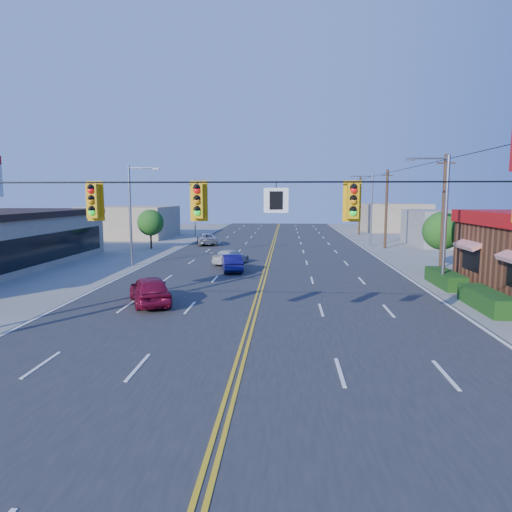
# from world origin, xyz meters

# --- Properties ---
(ground) EXTENTS (160.00, 160.00, 0.00)m
(ground) POSITION_xyz_m (0.00, 0.00, 0.00)
(ground) COLOR gray
(ground) RESTS_ON ground
(road) EXTENTS (20.00, 120.00, 0.06)m
(road) POSITION_xyz_m (0.00, 20.00, 0.03)
(road) COLOR #2D2D30
(road) RESTS_ON ground
(signal_span) EXTENTS (24.32, 0.34, 9.00)m
(signal_span) POSITION_xyz_m (-0.12, 0.00, 4.89)
(signal_span) COLOR #47301E
(signal_span) RESTS_ON ground
(streetlight_se) EXTENTS (2.55, 0.25, 8.00)m
(streetlight_se) POSITION_xyz_m (10.79, 14.00, 4.51)
(streetlight_se) COLOR gray
(streetlight_se) RESTS_ON ground
(streetlight_ne) EXTENTS (2.55, 0.25, 8.00)m
(streetlight_ne) POSITION_xyz_m (10.79, 38.00, 4.51)
(streetlight_ne) COLOR gray
(streetlight_ne) RESTS_ON ground
(streetlight_sw) EXTENTS (2.55, 0.25, 8.00)m
(streetlight_sw) POSITION_xyz_m (-10.79, 22.00, 4.51)
(streetlight_sw) COLOR gray
(streetlight_sw) RESTS_ON ground
(streetlight_nw) EXTENTS (2.55, 0.25, 8.00)m
(streetlight_nw) POSITION_xyz_m (-10.79, 48.00, 4.51)
(streetlight_nw) COLOR gray
(streetlight_nw) RESTS_ON ground
(utility_pole_near) EXTENTS (0.28, 0.28, 8.40)m
(utility_pole_near) POSITION_xyz_m (12.20, 18.00, 4.20)
(utility_pole_near) COLOR #47301E
(utility_pole_near) RESTS_ON ground
(utility_pole_mid) EXTENTS (0.28, 0.28, 8.40)m
(utility_pole_mid) POSITION_xyz_m (12.20, 36.00, 4.20)
(utility_pole_mid) COLOR #47301E
(utility_pole_mid) RESTS_ON ground
(utility_pole_far) EXTENTS (0.28, 0.28, 8.40)m
(utility_pole_far) POSITION_xyz_m (12.20, 54.00, 4.20)
(utility_pole_far) COLOR #47301E
(utility_pole_far) RESTS_ON ground
(tree_kfc_rear) EXTENTS (2.94, 2.94, 4.41)m
(tree_kfc_rear) POSITION_xyz_m (13.50, 22.00, 2.93)
(tree_kfc_rear) COLOR #47301E
(tree_kfc_rear) RESTS_ON ground
(tree_west) EXTENTS (2.80, 2.80, 4.20)m
(tree_west) POSITION_xyz_m (-13.00, 34.00, 2.79)
(tree_west) COLOR #47301E
(tree_west) RESTS_ON ground
(bld_east_mid) EXTENTS (12.00, 10.00, 4.00)m
(bld_east_mid) POSITION_xyz_m (22.00, 40.00, 2.00)
(bld_east_mid) COLOR gray
(bld_east_mid) RESTS_ON ground
(bld_west_far) EXTENTS (11.00, 12.00, 4.20)m
(bld_west_far) POSITION_xyz_m (-20.00, 48.00, 2.10)
(bld_west_far) COLOR tan
(bld_west_far) RESTS_ON ground
(bld_east_far) EXTENTS (10.00, 10.00, 4.40)m
(bld_east_far) POSITION_xyz_m (19.00, 62.00, 2.20)
(bld_east_far) COLOR tan
(bld_east_far) RESTS_ON ground
(car_magenta) EXTENTS (3.42, 4.71, 1.49)m
(car_magenta) POSITION_xyz_m (-5.47, 8.69, 0.75)
(car_magenta) COLOR maroon
(car_magenta) RESTS_ON ground
(car_blue) EXTENTS (2.12, 4.08, 1.28)m
(car_blue) POSITION_xyz_m (-2.50, 19.33, 0.64)
(car_blue) COLOR #100D4F
(car_blue) RESTS_ON ground
(car_white) EXTENTS (3.12, 4.41, 1.18)m
(car_white) POSITION_xyz_m (-3.01, 22.91, 0.59)
(car_white) COLOR silver
(car_white) RESTS_ON ground
(car_silver) EXTENTS (3.22, 5.16, 1.33)m
(car_silver) POSITION_xyz_m (-7.58, 37.80, 0.67)
(car_silver) COLOR #B1B2B6
(car_silver) RESTS_ON ground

